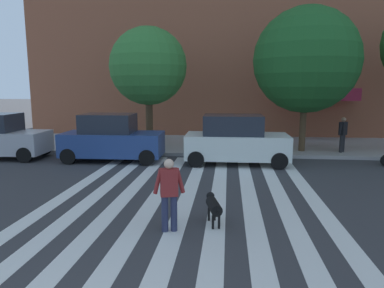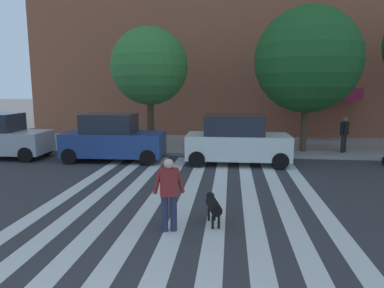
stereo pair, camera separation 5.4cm
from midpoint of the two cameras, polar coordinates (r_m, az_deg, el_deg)
name	(u,v)px [view 1 (the left image)]	position (r m, az deg, el deg)	size (l,w,h in m)	color
ground_plane	(150,209)	(9.37, -7.07, -10.54)	(160.00, 160.00, 0.00)	#353538
sidewalk_far	(191,144)	(19.06, -0.23, -0.04)	(80.00, 6.00, 0.15)	#9A9794
crosswalk_stripes	(182,210)	(9.22, -1.79, -10.78)	(7.65, 13.64, 0.01)	silver
parked_car_behind_first	(112,139)	(15.42, -13.06, 0.82)	(4.31, 1.99, 2.04)	navy
parked_car_third_in_line	(236,140)	(14.59, 7.04, 0.58)	(4.23, 2.01, 2.03)	silver
street_tree_nearest	(148,66)	(17.87, -7.24, 12.45)	(3.85, 3.85, 5.96)	#4C3823
street_tree_middle	(306,60)	(17.29, 18.05, 12.86)	(4.84, 4.84, 6.65)	#4C3823
pedestrian_dog_walker	(169,191)	(7.70, -3.96, -7.64)	(0.70, 0.32, 1.64)	#282D4C
dog_on_leash	(213,205)	(8.25, 3.34, -9.99)	(0.44, 1.11, 0.65)	black
pedestrian_bystander	(343,133)	(17.65, 23.33, 1.73)	(0.55, 0.57, 1.64)	black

